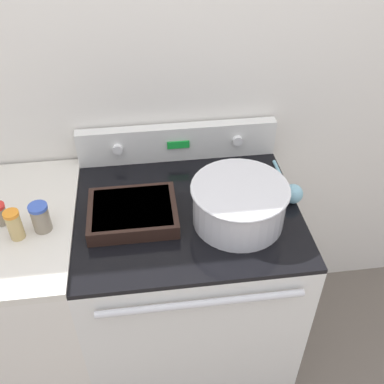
% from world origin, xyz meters
% --- Properties ---
extents(kitchen_wall, '(8.00, 0.05, 2.50)m').
position_xyz_m(kitchen_wall, '(0.00, 0.73, 1.25)').
color(kitchen_wall, silver).
rests_on(kitchen_wall, ground_plane).
extents(stove_range, '(0.81, 0.73, 0.92)m').
position_xyz_m(stove_range, '(0.00, 0.35, 0.46)').
color(stove_range, silver).
rests_on(stove_range, ground_plane).
extents(control_panel, '(0.81, 0.07, 0.15)m').
position_xyz_m(control_panel, '(0.00, 0.67, 0.99)').
color(control_panel, silver).
rests_on(control_panel, stove_range).
extents(side_counter, '(0.52, 0.70, 0.93)m').
position_xyz_m(side_counter, '(-0.66, 0.35, 0.46)').
color(side_counter, silver).
rests_on(side_counter, ground_plane).
extents(mixing_bowl, '(0.34, 0.34, 0.15)m').
position_xyz_m(mixing_bowl, '(0.17, 0.26, 1.00)').
color(mixing_bowl, silver).
rests_on(mixing_bowl, stove_range).
extents(casserole_dish, '(0.31, 0.25, 0.05)m').
position_xyz_m(casserole_dish, '(-0.20, 0.32, 0.95)').
color(casserole_dish, black).
rests_on(casserole_dish, stove_range).
extents(ladle, '(0.07, 0.28, 0.07)m').
position_xyz_m(ladle, '(0.39, 0.35, 0.95)').
color(ladle, '#7AB2C6').
rests_on(ladle, stove_range).
extents(spice_jar_blue_cap, '(0.06, 0.06, 0.10)m').
position_xyz_m(spice_jar_blue_cap, '(-0.50, 0.29, 0.98)').
color(spice_jar_blue_cap, gray).
rests_on(spice_jar_blue_cap, side_counter).
extents(spice_jar_orange_cap, '(0.05, 0.05, 0.11)m').
position_xyz_m(spice_jar_orange_cap, '(-0.58, 0.27, 0.98)').
color(spice_jar_orange_cap, tan).
rests_on(spice_jar_orange_cap, side_counter).
extents(spice_jar_red_cap, '(0.05, 0.05, 0.08)m').
position_xyz_m(spice_jar_red_cap, '(-0.65, 0.34, 0.97)').
color(spice_jar_red_cap, gray).
rests_on(spice_jar_red_cap, side_counter).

